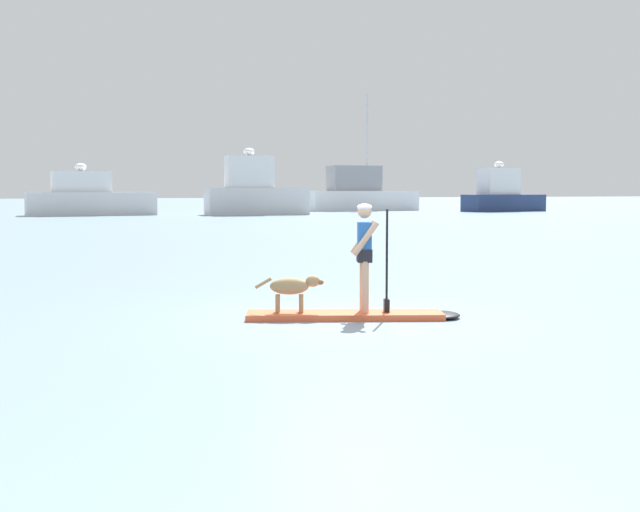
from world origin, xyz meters
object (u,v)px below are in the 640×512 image
moored_boat_center (254,193)px  moored_boat_far_port (502,195)px  person_paddler (365,250)px  moored_boat_outer (359,194)px  dog (293,287)px  moored_boat_port (89,198)px  paddleboard (359,315)px

moored_boat_center → moored_boat_far_port: 25.13m
person_paddler → moored_boat_outer: moored_boat_outer is taller
dog → moored_boat_outer: (29.79, 60.77, 1.16)m
person_paddler → moored_boat_outer: 67.58m
moored_boat_port → moored_boat_center: bearing=-16.3°
person_paddler → dog: bearing=159.3°
paddleboard → person_paddler: 1.02m
dog → moored_boat_far_port: bearing=52.2°
moored_boat_port → person_paddler: bearing=-92.3°
moored_boat_port → moored_boat_far_port: bearing=-3.8°
paddleboard → moored_boat_port: bearing=87.6°
moored_boat_port → moored_boat_outer: size_ratio=0.86×
person_paddler → moored_boat_far_port: 66.68m
moored_boat_center → dog: bearing=-107.2°
moored_boat_outer → moored_boat_far_port: (11.30, -7.85, -0.12)m
dog → moored_boat_port: bearing=86.6°
moored_boat_port → moored_boat_far_port: moored_boat_far_port is taller
dog → moored_boat_center: bearing=72.8°
moored_boat_far_port → paddleboard: bearing=-127.0°
paddleboard → moored_boat_outer: moored_boat_outer is taller
dog → moored_boat_far_port: 67.01m
moored_boat_center → moored_boat_outer: bearing=33.3°
paddleboard → moored_boat_center: bearing=73.9°
moored_boat_center → paddleboard: bearing=-106.1°
moored_boat_outer → moored_boat_far_port: size_ratio=1.38×
moored_boat_outer → moored_boat_far_port: bearing=-34.8°
moored_boat_outer → moored_boat_far_port: moored_boat_outer is taller
dog → moored_boat_port: size_ratio=0.10×
moored_boat_center → moored_boat_far_port: bearing=2.8°
paddleboard → person_paddler: size_ratio=1.98×
paddleboard → moored_boat_center: (15.03, 52.06, 1.75)m
moored_boat_far_port → moored_boat_outer: bearing=145.2°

